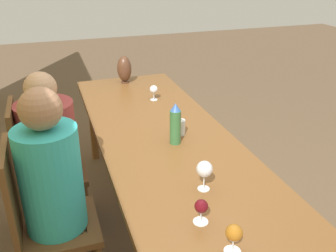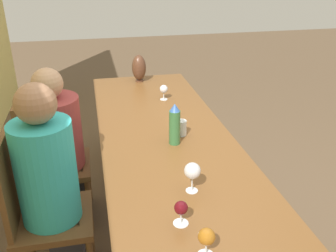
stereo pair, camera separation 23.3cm
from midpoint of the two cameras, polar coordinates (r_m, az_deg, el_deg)
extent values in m
plane|color=brown|center=(2.80, -2.43, -16.39)|extent=(14.00, 14.00, 0.00)
cube|color=brown|center=(2.38, -2.75, -2.77)|extent=(2.79, 0.85, 0.04)
cylinder|color=brown|center=(3.74, -3.29, 1.50)|extent=(0.07, 0.07, 0.72)
cylinder|color=brown|center=(3.65, -13.15, 0.19)|extent=(0.07, 0.07, 0.72)
cylinder|color=#336638|center=(2.29, -1.79, -0.24)|extent=(0.07, 0.07, 0.22)
cone|color=#33599E|center=(2.24, -1.84, 2.84)|extent=(0.06, 0.06, 0.05)
cylinder|color=silver|center=(2.42, -0.91, -0.27)|extent=(0.07, 0.07, 0.10)
cylinder|color=#4C2D1E|center=(3.48, -8.50, 6.63)|extent=(0.07, 0.07, 0.01)
ellipsoid|color=#4C2D1E|center=(3.44, -8.63, 8.60)|extent=(0.13, 0.13, 0.23)
cylinder|color=silver|center=(1.70, 0.98, -14.49)|extent=(0.07, 0.07, 0.00)
cylinder|color=silver|center=(1.68, 0.99, -13.72)|extent=(0.01, 0.01, 0.06)
sphere|color=#510C14|center=(1.65, 1.00, -12.26)|extent=(0.06, 0.06, 0.06)
cylinder|color=silver|center=(3.04, -4.37, 3.99)|extent=(0.06, 0.06, 0.00)
cylinder|color=silver|center=(3.03, -4.38, 4.53)|extent=(0.01, 0.01, 0.06)
sphere|color=silver|center=(3.01, -4.42, 5.56)|extent=(0.07, 0.07, 0.07)
cylinder|color=silver|center=(1.91, 1.99, -9.62)|extent=(0.06, 0.06, 0.00)
cylinder|color=silver|center=(1.88, 2.01, -8.59)|extent=(0.01, 0.01, 0.08)
sphere|color=silver|center=(1.84, 2.05, -6.65)|extent=(0.08, 0.08, 0.08)
cylinder|color=silver|center=(1.57, 5.40, -18.62)|extent=(0.07, 0.07, 0.00)
cylinder|color=silver|center=(1.55, 5.45, -17.74)|extent=(0.01, 0.01, 0.06)
sphere|color=#995B19|center=(1.51, 5.54, -16.03)|extent=(0.07, 0.07, 0.07)
cube|color=brown|center=(2.29, -19.26, -14.44)|extent=(0.44, 0.44, 0.04)
cube|color=brown|center=(2.15, -25.64, -9.26)|extent=(0.40, 0.03, 0.51)
cylinder|color=brown|center=(2.57, -14.22, -15.36)|extent=(0.04, 0.04, 0.43)
cylinder|color=brown|center=(2.60, -22.90, -16.36)|extent=(0.04, 0.04, 0.43)
cube|color=brown|center=(2.78, -19.43, -6.85)|extent=(0.44, 0.44, 0.04)
cube|color=brown|center=(2.67, -24.52, -2.32)|extent=(0.40, 0.03, 0.51)
cylinder|color=brown|center=(2.75, -14.66, -12.52)|extent=(0.04, 0.04, 0.43)
cylinder|color=brown|center=(3.06, -15.29, -8.34)|extent=(0.04, 0.04, 0.43)
cylinder|color=brown|center=(2.77, -22.69, -13.49)|extent=(0.04, 0.04, 0.43)
cylinder|color=brown|center=(3.08, -22.40, -9.23)|extent=(0.04, 0.04, 0.43)
cylinder|color=#33B7BC|center=(2.11, -20.46, -7.76)|extent=(0.33, 0.33, 0.59)
sphere|color=#9E7051|center=(1.93, -22.21, 2.36)|extent=(0.21, 0.21, 0.21)
cube|color=#2D2D38|center=(2.89, -17.51, -10.32)|extent=(0.28, 0.21, 0.47)
cylinder|color=#993838|center=(2.65, -20.25, -1.84)|extent=(0.38, 0.38, 0.50)
sphere|color=tan|center=(2.52, -21.43, 5.37)|extent=(0.21, 0.21, 0.21)
camera|label=1|loc=(0.12, -92.86, -1.33)|focal=40.00mm
camera|label=2|loc=(0.12, 87.14, 1.33)|focal=40.00mm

